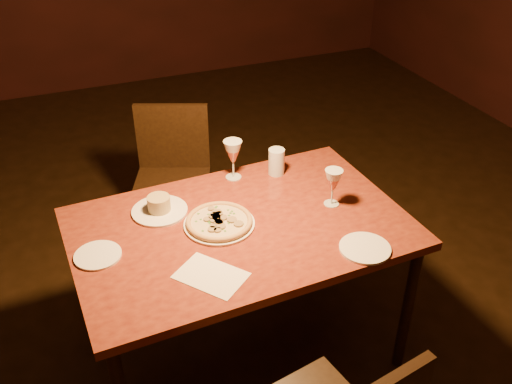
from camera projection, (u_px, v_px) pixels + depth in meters
name	position (u px, v px, depth m)	size (l,w,h in m)	color
floor	(226.00, 336.00, 2.82)	(7.00, 7.00, 0.00)	black
dining_table	(240.00, 237.00, 2.40)	(1.40, 0.93, 0.74)	#943A1F
chair_far	(172.00, 174.00, 3.21)	(0.53, 0.53, 0.85)	black
pizza_plate	(219.00, 222.00, 2.35)	(0.30, 0.30, 0.03)	white
ramekin_saucer	(159.00, 207.00, 2.43)	(0.24, 0.24, 0.08)	white
wine_glass_far	(233.00, 160.00, 2.63)	(0.09, 0.09, 0.19)	#C56552
wine_glass_right	(333.00, 187.00, 2.45)	(0.08, 0.08, 0.17)	#C56552
water_tumbler	(276.00, 162.00, 2.68)	(0.08, 0.08, 0.13)	silver
side_plate_left	(98.00, 255.00, 2.19)	(0.18, 0.18, 0.01)	white
side_plate_near	(365.00, 248.00, 2.22)	(0.20, 0.20, 0.01)	white
menu_card	(211.00, 275.00, 2.09)	(0.17, 0.25, 0.00)	white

